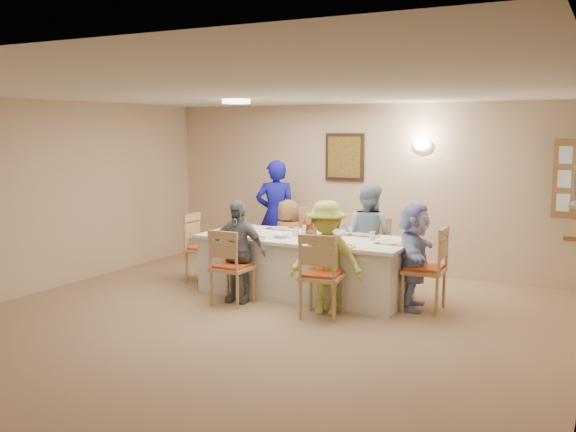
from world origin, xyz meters
The scene contains 45 objects.
ground centered at (0.00, 0.00, 0.00)m, with size 7.00×7.00×0.00m, color #987755.
room_walls centered at (0.00, 0.00, 1.51)m, with size 7.00×7.00×7.00m.
wall_picture centered at (-0.30, 3.46, 1.70)m, with size 0.62×0.05×0.72m.
wall_sconce centered at (0.90, 3.44, 1.90)m, with size 0.26×0.09×0.18m, color white.
ceiling_light centered at (-1.00, 1.50, 2.47)m, with size 0.36×0.36×0.05m, color white.
shutter_door centered at (2.95, 3.16, 1.50)m, with size 0.55×0.04×1.00m, color brown.
dining_table centered at (-0.09, 1.67, 0.38)m, with size 2.71×1.15×0.76m, color silver.
chair_back_left centered at (-0.69, 2.47, 0.50)m, with size 0.48×0.48×1.01m, color tan, non-canonical shape.
chair_back_right centered at (0.51, 2.47, 0.46)m, with size 0.44×0.44×0.93m, color tan, non-canonical shape.
chair_front_left centered at (-0.69, 0.87, 0.47)m, with size 0.45×0.45×0.93m, color tan, non-canonical shape.
chair_front_right centered at (0.51, 0.87, 0.49)m, with size 0.47×0.47×0.98m, color tan, non-canonical shape.
chair_left_end centered at (-1.64, 1.67, 0.48)m, with size 0.46×0.46×0.96m, color tan, non-canonical shape.
chair_right_end centered at (1.46, 1.67, 0.50)m, with size 0.48×0.48×1.00m, color tan, non-canonical shape.
diner_back_left centered at (-0.69, 2.35, 0.57)m, with size 0.62×0.47×1.14m, color brown.
diner_back_right centered at (0.51, 2.35, 0.71)m, with size 0.78×0.66×1.41m, color #879EB8.
diner_front_left centered at (-0.69, 0.99, 0.63)m, with size 0.77×0.39×1.26m, color slate.
diner_front_right centered at (0.51, 0.99, 0.66)m, with size 0.93×0.64×1.32m, color #C8D14D.
diner_right_end centered at (1.33, 1.67, 0.64)m, with size 0.60×1.23×1.27m, color #A2AEE8.
caregiver centered at (-1.14, 2.82, 0.83)m, with size 0.72×0.63×1.67m, color #11118D.
placemat_fl centered at (-0.69, 1.25, 0.76)m, with size 0.35×0.26×0.01m, color #472B19.
plate_fl centered at (-0.69, 1.25, 0.77)m, with size 0.23×0.23×0.01m, color white.
napkin_fl centered at (-0.51, 1.20, 0.77)m, with size 0.13×0.13×0.01m, color yellow.
placemat_fr centered at (0.51, 1.25, 0.76)m, with size 0.35×0.26×0.01m, color #472B19.
plate_fr centered at (0.51, 1.25, 0.77)m, with size 0.25×0.25×0.02m, color white.
napkin_fr centered at (0.69, 1.20, 0.77)m, with size 0.14×0.14×0.01m, color yellow.
placemat_bl centered at (-0.69, 2.09, 0.76)m, with size 0.34×0.25×0.01m, color #472B19.
plate_bl centered at (-0.69, 2.09, 0.77)m, with size 0.25×0.25×0.02m, color white.
napkin_bl centered at (-0.51, 2.04, 0.77)m, with size 0.14×0.14×0.01m, color yellow.
placemat_br centered at (0.51, 2.09, 0.76)m, with size 0.37×0.27×0.01m, color #472B19.
plate_br centered at (0.51, 2.09, 0.77)m, with size 0.26×0.26×0.02m, color white.
napkin_br centered at (0.69, 2.04, 0.77)m, with size 0.14×0.14×0.01m, color yellow.
placemat_le centered at (-1.19, 1.67, 0.76)m, with size 0.34×0.25×0.01m, color #472B19.
plate_le centered at (-1.19, 1.67, 0.77)m, with size 0.24×0.24×0.01m, color white.
napkin_le centered at (-1.01, 1.62, 0.77)m, with size 0.14×0.14×0.01m, color yellow.
placemat_re centered at (1.03, 1.67, 0.76)m, with size 0.32×0.24×0.01m, color #472B19.
plate_re centered at (1.03, 1.67, 0.77)m, with size 0.26×0.26×0.02m, color white.
napkin_re centered at (1.21, 1.62, 0.77)m, with size 0.13×0.13×0.01m, color yellow.
teacup_a centered at (-0.88, 1.32, 0.81)m, with size 0.12×0.12×0.09m, color white.
teacup_b centered at (0.34, 2.21, 0.80)m, with size 0.11×0.11×0.08m, color white.
bowl_a centered at (-0.33, 1.46, 0.79)m, with size 0.25×0.25×0.05m, color white.
bowl_b centered at (0.25, 1.96, 0.79)m, with size 0.21×0.21×0.06m, color white.
condiment_ketchup centered at (-0.12, 1.71, 0.88)m, with size 0.12×0.12×0.23m, color #B82A0F.
condiment_brown centered at (-0.05, 1.77, 0.87)m, with size 0.12×0.12×0.22m, color #542D16.
condiment_malt centered at (-0.01, 1.63, 0.83)m, with size 0.13×0.13×0.14m, color #542D16.
drinking_glass centered at (-0.24, 1.72, 0.82)m, with size 0.07×0.07×0.10m, color silver.
Camera 1 is at (3.42, -5.60, 2.11)m, focal length 40.00 mm.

